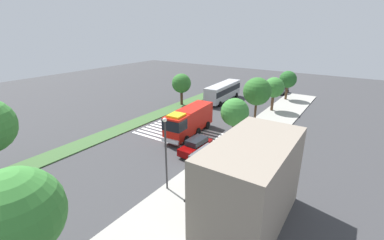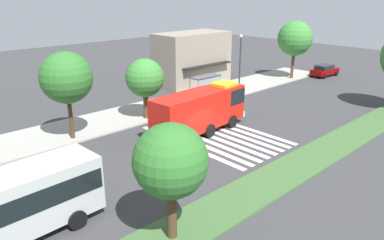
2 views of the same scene
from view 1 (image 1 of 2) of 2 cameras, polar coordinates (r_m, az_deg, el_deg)
ground_plane at (r=36.96m, az=-1.25°, el=-2.11°), size 120.00×120.00×0.00m
sidewalk at (r=32.95m, az=11.98°, el=-5.25°), size 60.00×5.76×0.14m
median_strip at (r=41.63m, az=-10.07°, el=0.22°), size 60.00×3.00×0.14m
crosswalk at (r=35.67m, az=-2.84°, el=-2.96°), size 6.75×11.32×0.01m
fire_truck at (r=34.38m, az=-0.81°, el=-0.11°), size 9.50×3.22×3.78m
parked_car_west at (r=60.57m, az=19.14°, el=6.40°), size 4.40×2.21×1.84m
parked_car_mid at (r=29.91m, az=0.85°, el=-5.68°), size 4.70×2.11×1.76m
transit_bus at (r=51.37m, az=6.82°, el=6.38°), size 11.38×3.22×3.41m
bus_stop_shelter at (r=25.49m, az=2.10°, el=-7.99°), size 3.50×1.40×2.46m
bench_near_shelter at (r=29.20m, az=6.19°, el=-7.15°), size 1.60×0.50×0.90m
street_lamp at (r=22.17m, az=-5.79°, el=-6.29°), size 0.36×0.36×6.68m
storefront_building at (r=19.47m, az=12.78°, el=-13.41°), size 9.50×5.55×6.49m
sidewalk_tree_far_west at (r=54.63m, az=20.29°, el=8.31°), size 3.31×3.31×5.64m
sidewalk_tree_west at (r=46.24m, az=17.53°, el=6.78°), size 3.43×3.43×5.72m
sidewalk_tree_center at (r=38.47m, az=14.08°, el=6.07°), size 4.00×4.00×6.93m
sidewalk_tree_east at (r=32.22m, az=9.36°, el=1.65°), size 3.48×3.48×5.52m
sidewalk_tree_far_east at (r=15.44m, az=-34.24°, el=-16.79°), size 4.53×4.53×7.54m
median_tree_far_west at (r=47.66m, az=-2.34°, el=8.01°), size 3.48×3.48×5.73m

